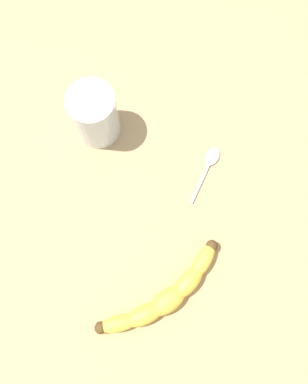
{
  "coord_description": "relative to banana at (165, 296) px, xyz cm",
  "views": [
    {
      "loc": [
        -15.01,
        11.85,
        73.15
      ],
      "look_at": [
        -2.41,
        0.18,
        5.0
      ],
      "focal_mm": 38.71,
      "sensor_mm": 36.0,
      "label": 1
    }
  ],
  "objects": [
    {
      "name": "wooden_tabletop",
      "position": [
        16.27,
        -10.59,
        -3.31
      ],
      "size": [
        120.0,
        120.0,
        3.0
      ],
      "primitive_type": "cube",
      "color": "tan",
      "rests_on": "ground"
    },
    {
      "name": "banana",
      "position": [
        0.0,
        0.0,
        0.0
      ],
      "size": [
        7.67,
        23.92,
        3.61
      ],
      "rotation": [
        0.0,
        0.0,
        4.59
      ],
      "color": "yellow",
      "rests_on": "wooden_tabletop"
    },
    {
      "name": "smoothie_glass",
      "position": [
        29.82,
        -11.53,
        3.81
      ],
      "size": [
        7.98,
        7.98,
        11.35
      ],
      "color": "silver",
      "rests_on": "wooden_tabletop"
    },
    {
      "name": "teaspoon",
      "position": [
        11.64,
        -22.14,
        -1.41
      ],
      "size": [
        5.59,
        10.91,
        0.8
      ],
      "rotation": [
        0.0,
        0.0,
        5.1
      ],
      "color": "silver",
      "rests_on": "wooden_tabletop"
    }
  ]
}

